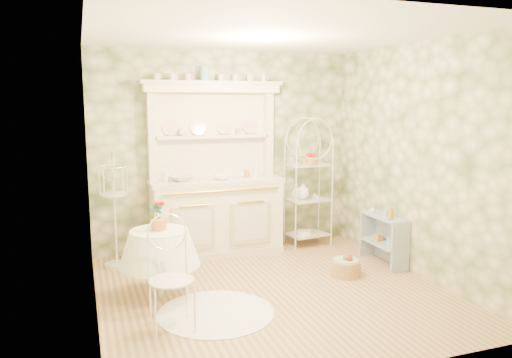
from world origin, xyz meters
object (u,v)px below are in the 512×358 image
object	(u,v)px
kitchen_dresser	(216,169)
birdcage_stand	(115,208)
bakers_rack	(308,185)
floor_basket	(346,267)
round_table	(160,263)
cafe_chair	(171,280)
side_shelf	(384,239)

from	to	relation	value
kitchen_dresser	birdcage_stand	distance (m)	1.38
bakers_rack	floor_basket	distance (m)	1.54
birdcage_stand	floor_basket	xyz separation A→B (m)	(2.51, -1.24, -0.63)
kitchen_dresser	round_table	bearing A→B (deg)	-126.65
round_table	cafe_chair	bearing A→B (deg)	-91.30
bakers_rack	side_shelf	size ratio (longest dim) A/B	2.29
birdcage_stand	round_table	bearing A→B (deg)	-72.36
round_table	floor_basket	bearing A→B (deg)	-2.50
side_shelf	floor_basket	bearing A→B (deg)	-161.83
kitchen_dresser	round_table	xyz separation A→B (m)	(-0.95, -1.28, -0.78)
side_shelf	birdcage_stand	world-z (taller)	birdcage_stand
side_shelf	birdcage_stand	distance (m)	3.36
kitchen_dresser	bakers_rack	xyz separation A→B (m)	(1.33, -0.03, -0.29)
round_table	cafe_chair	world-z (taller)	cafe_chair
bakers_rack	birdcage_stand	world-z (taller)	bakers_rack
bakers_rack	round_table	bearing A→B (deg)	-159.25
round_table	cafe_chair	xyz separation A→B (m)	(-0.02, -0.79, 0.09)
kitchen_dresser	round_table	distance (m)	1.78
cafe_chair	round_table	bearing A→B (deg)	98.91
bakers_rack	round_table	xyz separation A→B (m)	(-2.28, -1.25, -0.49)
cafe_chair	floor_basket	size ratio (longest dim) A/B	2.81
bakers_rack	round_table	distance (m)	2.64
cafe_chair	floor_basket	world-z (taller)	cafe_chair
bakers_rack	cafe_chair	xyz separation A→B (m)	(-2.30, -2.04, -0.40)
side_shelf	round_table	size ratio (longest dim) A/B	1.03
cafe_chair	floor_basket	bearing A→B (deg)	28.08
bakers_rack	birdcage_stand	size ratio (longest dim) A/B	1.16
floor_basket	cafe_chair	bearing A→B (deg)	-162.14
bakers_rack	floor_basket	world-z (taller)	bakers_rack
bakers_rack	cafe_chair	bearing A→B (deg)	-146.36
kitchen_dresser	side_shelf	bearing A→B (deg)	-31.08
cafe_chair	birdcage_stand	xyz separation A→B (m)	(-0.35, 1.94, 0.28)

